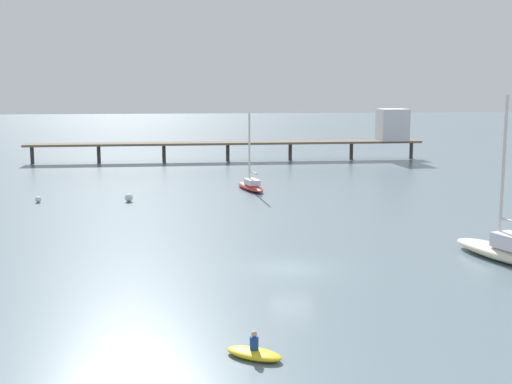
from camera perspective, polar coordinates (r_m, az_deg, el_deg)
The scene contains 7 objects.
ground_plane at distance 41.67m, azimuth 2.95°, elevation -6.36°, with size 400.00×400.00×0.00m, color slate.
pier at distance 98.39m, azimuth 5.12°, elevation 4.86°, with size 55.32×4.15×7.19m.
sailboat_red at distance 71.23m, azimuth -0.44°, elevation 0.62°, with size 3.00×6.75×7.92m.
sailboat_cream at distance 46.09m, azimuth 19.87°, elevation -4.48°, with size 4.68×8.46×10.33m.
dinghy_yellow at distance 28.81m, azimuth -0.15°, elevation -13.15°, with size 2.68×2.35×1.14m.
mooring_buoy_mid at distance 65.34m, azimuth -10.48°, elevation -0.46°, with size 0.77×0.77×0.77m, color silver.
mooring_buoy_outer at distance 66.98m, azimuth -17.58°, elevation -0.59°, with size 0.57×0.57×0.57m, color silver.
Camera 1 is at (-6.45, -39.63, 11.17)m, focal length 48.36 mm.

